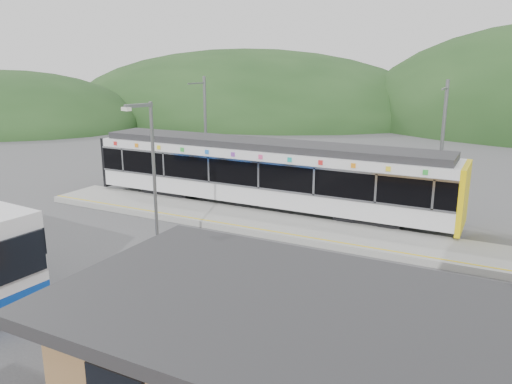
% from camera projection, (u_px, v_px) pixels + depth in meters
% --- Properties ---
extents(ground, '(120.00, 120.00, 0.00)m').
position_uv_depth(ground, '(235.00, 248.00, 21.52)').
color(ground, '#4C4C4F').
rests_on(ground, ground).
extents(hills, '(146.00, 149.00, 26.00)m').
position_uv_depth(hills, '(406.00, 234.00, 23.31)').
color(hills, '#1E3D19').
rests_on(hills, ground).
extents(platform, '(26.00, 3.20, 0.30)m').
position_uv_depth(platform, '(269.00, 224.00, 24.32)').
color(platform, '#9E9E99').
rests_on(platform, ground).
extents(yellow_line, '(26.00, 0.10, 0.01)m').
position_uv_depth(yellow_line, '(257.00, 228.00, 23.16)').
color(yellow_line, yellow).
rests_on(yellow_line, platform).
extents(train, '(20.44, 3.01, 3.74)m').
position_uv_depth(train, '(263.00, 172.00, 26.90)').
color(train, black).
rests_on(train, ground).
extents(catenary_mast_west, '(0.18, 1.80, 7.00)m').
position_uv_depth(catenary_mast_west, '(205.00, 131.00, 31.08)').
color(catenary_mast_west, slate).
rests_on(catenary_mast_west, ground).
extents(catenary_mast_east, '(0.18, 1.80, 7.00)m').
position_uv_depth(catenary_mast_east, '(441.00, 148.00, 24.85)').
color(catenary_mast_east, slate).
rests_on(catenary_mast_east, ground).
extents(station_shelter, '(9.20, 6.20, 3.00)m').
position_uv_depth(station_shelter, '(270.00, 360.00, 10.72)').
color(station_shelter, brown).
rests_on(station_shelter, ground).
extents(lamp_post, '(0.40, 1.16, 6.47)m').
position_uv_depth(lamp_post, '(152.00, 177.00, 17.64)').
color(lamp_post, slate).
rests_on(lamp_post, ground).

